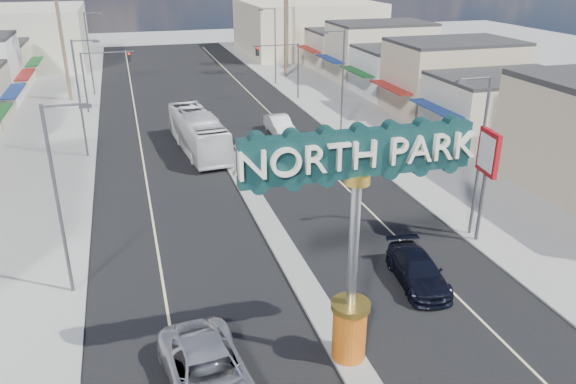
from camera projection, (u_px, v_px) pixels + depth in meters
ground at (222, 145)px, 46.73m from camera, size 160.00×160.00×0.00m
road at (222, 145)px, 46.72m from camera, size 20.00×120.00×0.01m
median_island at (270, 226)px, 32.54m from camera, size 1.30×30.00×0.16m
sidewalk_left at (42, 161)px, 43.08m from camera, size 8.00×120.00×0.12m
sidewalk_right at (376, 131)px, 50.33m from camera, size 8.00×120.00×0.12m
storefront_row_right at (411, 67)px, 63.28m from camera, size 12.00×42.00×6.00m
backdrop_far_left at (11, 37)px, 79.28m from camera, size 20.00×20.00×8.00m
backdrop_far_right at (306, 27)px, 90.67m from camera, size 20.00×20.00×8.00m
gateway_sign at (355, 223)px, 19.64m from camera, size 8.20×1.50×9.15m
traffic_signal_left at (102, 70)px, 55.07m from camera, size 5.09×0.45×6.00m
traffic_signal_right at (282, 61)px, 59.82m from camera, size 5.09×0.45×6.00m
streetlight_l_near at (60, 193)px, 24.37m from camera, size 2.03×0.22×9.00m
streetlight_l_mid at (81, 93)px, 42.06m from camera, size 2.03×0.22×9.00m
streetlight_l_far at (90, 50)px, 61.52m from camera, size 2.03×0.22×9.00m
streetlight_r_near at (478, 150)px, 29.77m from camera, size 2.03×0.22×9.00m
streetlight_r_mid at (341, 78)px, 47.46m from camera, size 2.03×0.22×9.00m
streetlight_r_far at (274, 42)px, 66.92m from camera, size 2.03×0.22×9.00m
suv_left at (209, 374)px, 19.95m from camera, size 3.41×6.33×1.69m
suv_right at (418, 270)px, 26.77m from camera, size 2.62×5.14×1.43m
car_parked_right at (279, 125)px, 49.44m from camera, size 1.78×4.93×1.61m
city_bus at (198, 132)px, 44.83m from camera, size 3.67×11.45×3.14m
bank_pylon_sign at (487, 159)px, 29.18m from camera, size 0.51×1.96×6.22m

